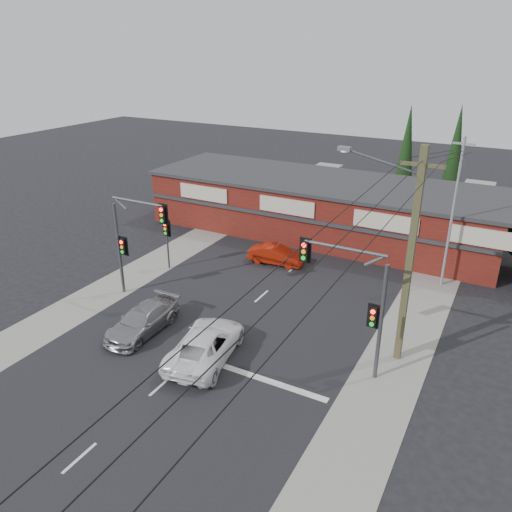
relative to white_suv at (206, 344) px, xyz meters
The scene contains 18 objects.
ground 1.59m from the white_suv, 113.31° to the left, with size 120.00×120.00×0.00m, color black.
road_strip 6.36m from the white_suv, 95.06° to the left, with size 14.00×70.00×0.01m, color black.
verge_left 11.05m from the white_suv, 145.20° to the left, with size 3.00×70.00×0.02m, color gray.
verge_right 10.16m from the white_suv, 38.40° to the left, with size 3.00×70.00×0.02m, color gray.
stop_line 3.04m from the white_suv, ahead, with size 6.50×0.35×0.01m, color silver.
white_suv is the anchor object (origin of this frame).
silver_suv 4.12m from the white_suv, behind, with size 1.88×4.62×1.34m, color #95979A.
red_sedan 11.51m from the white_suv, 99.45° to the left, with size 1.31×3.75×1.24m, color #9F1B09.
lane_dashes 6.73m from the white_suv, 94.78° to the left, with size 0.12×48.34×0.01m.
shop_building 18.40m from the white_suv, 94.85° to the left, with size 27.30×8.40×4.22m.
conifer_near 25.90m from the white_suv, 83.37° to the left, with size 1.80×1.80×9.25m.
conifer_far 28.44m from the white_suv, 76.72° to the left, with size 1.80×1.80×9.25m.
traffic_mast_left 8.36m from the white_suv, 154.72° to the left, with size 3.77×0.27×5.97m.
traffic_mast_right 7.44m from the white_suv, 20.03° to the left, with size 3.96×0.27×5.97m.
pedestal_signal 10.78m from the white_suv, 136.74° to the left, with size 0.55×0.27×3.38m.
utility_pole 10.05m from the white_suv, 28.75° to the left, with size 4.38×0.59×10.00m.
steel_pole 16.24m from the white_suv, 57.58° to the left, with size 1.20×0.16×9.00m.
power_lines 11.53m from the white_suv, ahead, with size 2.01×29.00×1.22m.
Camera 1 is at (12.00, -17.57, 13.75)m, focal length 35.00 mm.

